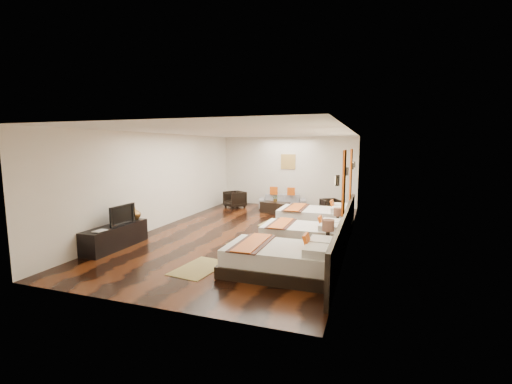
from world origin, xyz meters
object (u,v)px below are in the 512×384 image
(bed_mid, at_px, (303,235))
(armchair_right, at_px, (330,207))
(nightstand_b, at_px, (337,228))
(bed_far, at_px, (316,217))
(table_plant, at_px, (276,199))
(tv_console, at_px, (115,237))
(sofa, at_px, (282,201))
(coffee_table, at_px, (275,208))
(nightstand_a, at_px, (327,248))
(armchair_left, at_px, (235,199))
(figurine, at_px, (134,213))
(book, at_px, (96,231))
(tv, at_px, (120,215))
(bed_near, at_px, (282,259))

(bed_mid, distance_m, armchair_right, 4.09)
(bed_mid, xyz_separation_m, nightstand_b, (0.75, 0.87, 0.03))
(bed_far, relative_size, table_plant, 8.54)
(tv_console, xyz_separation_m, armchair_right, (4.38, 5.79, 0.01))
(sofa, xyz_separation_m, coffee_table, (0.00, -1.05, -0.06))
(nightstand_a, distance_m, armchair_left, 6.97)
(sofa, bearing_deg, bed_far, -71.35)
(bed_far, height_order, figurine, figurine)
(bed_far, height_order, nightstand_b, bed_far)
(nightstand_a, relative_size, armchair_right, 1.50)
(bed_mid, xyz_separation_m, book, (-4.19, -2.29, 0.31))
(coffee_table, bearing_deg, sofa, 90.00)
(tv, relative_size, sofa, 0.46)
(sofa, relative_size, armchair_right, 2.94)
(bed_near, bearing_deg, tv, 173.39)
(figurine, bearing_deg, nightstand_b, 20.53)
(sofa, distance_m, coffee_table, 1.05)
(bed_mid, bearing_deg, tv_console, -157.90)
(armchair_left, height_order, armchair_right, armchair_left)
(nightstand_b, distance_m, book, 5.88)
(nightstand_a, relative_size, armchair_left, 1.28)
(bed_near, height_order, nightstand_b, bed_near)
(bed_mid, xyz_separation_m, tv, (-4.14, -1.57, 0.53))
(armchair_right, bearing_deg, figurine, -160.08)
(bed_mid, relative_size, nightstand_b, 2.43)
(tv_console, distance_m, armchair_right, 7.26)
(nightstand_a, distance_m, sofa, 6.44)
(nightstand_b, bearing_deg, bed_far, 123.37)
(bed_mid, height_order, armchair_left, bed_mid)
(bed_mid, bearing_deg, nightstand_a, -57.46)
(coffee_table, bearing_deg, armchair_right, 10.85)
(bed_near, xyz_separation_m, tv, (-4.15, 0.48, 0.51))
(bed_mid, height_order, sofa, bed_mid)
(bed_near, bearing_deg, table_plant, 106.72)
(bed_mid, xyz_separation_m, nightstand_a, (0.75, -1.18, 0.07))
(armchair_left, bearing_deg, bed_near, -24.36)
(bed_near, height_order, armchair_right, bed_near)
(nightstand_a, bearing_deg, book, -167.32)
(coffee_table, bearing_deg, nightstand_a, -62.92)
(figurine, xyz_separation_m, table_plant, (2.46, 4.71, -0.19))
(book, bearing_deg, coffee_table, 67.83)
(armchair_left, relative_size, armchair_right, 1.17)
(bed_mid, distance_m, figurine, 4.33)
(bed_mid, relative_size, nightstand_a, 2.14)
(bed_near, relative_size, bed_far, 0.98)
(bed_mid, distance_m, nightstand_b, 1.15)
(nightstand_a, height_order, nightstand_b, nightstand_a)
(bed_far, xyz_separation_m, armchair_left, (-3.58, 2.28, 0.04))
(bed_far, bearing_deg, armchair_left, 147.48)
(nightstand_b, height_order, tv_console, nightstand_b)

